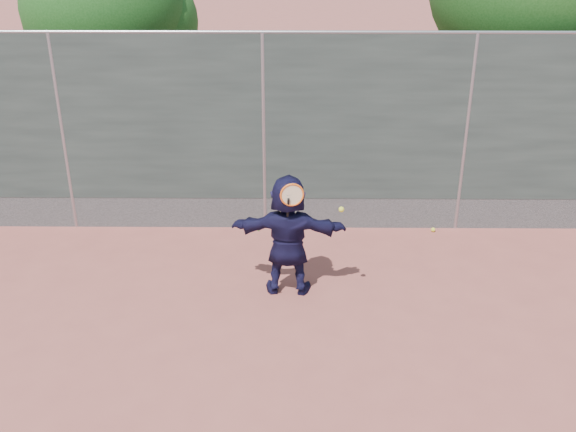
{
  "coord_description": "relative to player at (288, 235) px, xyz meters",
  "views": [
    {
      "loc": [
        0.44,
        -5.69,
        4.31
      ],
      "look_at": [
        0.38,
        1.57,
        1.06
      ],
      "focal_mm": 40.0,
      "sensor_mm": 36.0,
      "label": 1
    }
  ],
  "objects": [
    {
      "name": "swing_action",
      "position": [
        0.11,
        -0.2,
        0.6
      ],
      "size": [
        0.77,
        0.18,
        0.51
      ],
      "color": "orange",
      "rests_on": "ground"
    },
    {
      "name": "player",
      "position": [
        0.0,
        0.0,
        0.0
      ],
      "size": [
        1.5,
        0.55,
        1.59
      ],
      "primitive_type": "imported",
      "rotation": [
        0.0,
        0.0,
        3.09
      ],
      "color": "#151234",
      "rests_on": "ground"
    },
    {
      "name": "fence",
      "position": [
        -0.38,
        1.93,
        0.79
      ],
      "size": [
        20.0,
        0.06,
        3.03
      ],
      "color": "#38423D",
      "rests_on": "ground"
    },
    {
      "name": "ground",
      "position": [
        -0.38,
        -1.57,
        -0.79
      ],
      "size": [
        80.0,
        80.0,
        0.0
      ],
      "primitive_type": "plane",
      "color": "#9E4C42",
      "rests_on": "ground"
    },
    {
      "name": "tree_left",
      "position": [
        -3.22,
        4.98,
        2.15
      ],
      "size": [
        3.15,
        3.0,
        4.53
      ],
      "color": "#382314",
      "rests_on": "ground"
    },
    {
      "name": "ball_ground",
      "position": [
        2.25,
        1.78,
        -0.76
      ],
      "size": [
        0.07,
        0.07,
        0.07
      ],
      "primitive_type": "sphere",
      "color": "yellow",
      "rests_on": "ground"
    },
    {
      "name": "weed_clump",
      "position": [
        -0.08,
        1.82,
        -0.66
      ],
      "size": [
        0.68,
        0.07,
        0.3
      ],
      "color": "#387226",
      "rests_on": "ground"
    }
  ]
}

